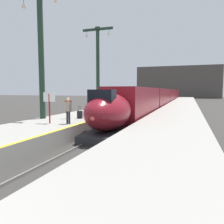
{
  "coord_description": "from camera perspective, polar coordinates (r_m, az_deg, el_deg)",
  "views": [
    {
      "loc": [
        5.23,
        -1.13,
        3.28
      ],
      "look_at": [
        0.16,
        13.53,
        1.8
      ],
      "focal_mm": 36.02,
      "sensor_mm": 36.0,
      "label": 1
    }
  ],
  "objects": [
    {
      "name": "station_column_far",
      "position": [
        29.17,
        -3.62,
        12.9
      ],
      "size": [
        4.0,
        0.68,
        10.11
      ],
      "color": "#1E3828",
      "rests_on": "platform_left"
    },
    {
      "name": "departure_info_board",
      "position": [
        15.85,
        -15.63,
        2.63
      ],
      "size": [
        0.9,
        0.1,
        2.12
      ],
      "color": "maroon",
      "rests_on": "platform_left"
    },
    {
      "name": "platform_right",
      "position": [
        26.06,
        16.37,
        -0.84
      ],
      "size": [
        4.8,
        110.0,
        1.05
      ],
      "primitive_type": "cube",
      "color": "gray",
      "rests_on": "ground"
    },
    {
      "name": "rail_main_right",
      "position": [
        29.16,
        10.12,
        -0.97
      ],
      "size": [
        0.08,
        110.0,
        0.12
      ],
      "primitive_type": "cube",
      "color": "slate",
      "rests_on": "ground"
    },
    {
      "name": "passenger_mid_platform",
      "position": [
        15.31,
        -11.08,
        0.7
      ],
      "size": [
        0.57,
        0.25,
        1.69
      ],
      "color": "#23232D",
      "rests_on": "platform_left"
    },
    {
      "name": "highspeed_train_main",
      "position": [
        48.4,
        12.89,
        3.78
      ],
      "size": [
        2.92,
        74.35,
        3.6
      ],
      "color": "maroon",
      "rests_on": "ground"
    },
    {
      "name": "passenger_near_edge",
      "position": [
        18.24,
        -11.06,
        1.45
      ],
      "size": [
        0.43,
        0.42,
        1.69
      ],
      "color": "#23232D",
      "rests_on": "platform_left"
    },
    {
      "name": "rolling_suitcase",
      "position": [
        18.24,
        -8.17,
        -0.66
      ],
      "size": [
        0.4,
        0.22,
        0.98
      ],
      "color": "black",
      "rests_on": "platform_left"
    },
    {
      "name": "rail_main_left",
      "position": [
        29.43,
        7.24,
        -0.87
      ],
      "size": [
        0.08,
        110.0,
        0.12
      ],
      "primitive_type": "cube",
      "color": "slate",
      "rests_on": "ground"
    },
    {
      "name": "platform_left",
      "position": [
        27.63,
        -0.65,
        -0.27
      ],
      "size": [
        4.8,
        110.0,
        1.05
      ],
      "primitive_type": "cube",
      "color": "gray",
      "rests_on": "ground"
    },
    {
      "name": "platform_left_safety_stripe",
      "position": [
        26.9,
        3.93,
        0.69
      ],
      "size": [
        0.2,
        107.8,
        0.01
      ],
      "primitive_type": "cube",
      "color": "yellow",
      "rests_on": "platform_left"
    },
    {
      "name": "terminus_back_wall",
      "position": [
        103.33,
        16.3,
        7.3
      ],
      "size": [
        36.0,
        2.0,
        14.0
      ],
      "primitive_type": "cube",
      "color": "#4C4742",
      "rests_on": "ground"
    },
    {
      "name": "station_column_mid",
      "position": [
        19.15,
        -17.63,
        16.18
      ],
      "size": [
        4.0,
        0.68,
        9.85
      ],
      "color": "#1E3828",
      "rests_on": "platform_left"
    }
  ]
}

